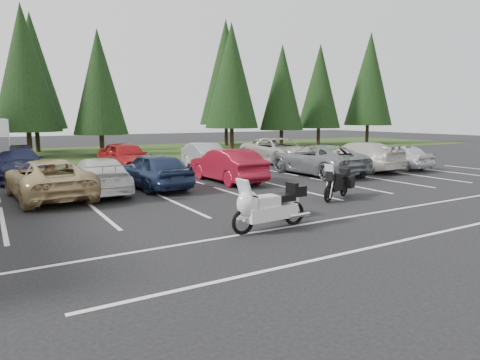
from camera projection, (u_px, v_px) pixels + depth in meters
name	position (u px, v px, depth m)	size (l,w,h in m)	color
ground	(247.00, 202.00, 15.24)	(120.00, 120.00, 0.00)	black
grass_strip	(96.00, 153.00, 35.62)	(80.00, 16.00, 0.01)	#1F3210
lake_water	(77.00, 137.00, 63.99)	(70.00, 50.00, 0.02)	slate
stall_markings	(220.00, 194.00, 16.93)	(32.00, 16.00, 0.01)	silver
conifer_4	(24.00, 68.00, 31.19)	(4.80, 4.80, 11.17)	#332316
conifer_5	(99.00, 82.00, 32.75)	(4.14, 4.14, 9.63)	#332316
conifer_6	(232.00, 76.00, 39.09)	(4.93, 4.93, 11.48)	#332316
conifer_7	(282.00, 88.00, 41.75)	(4.27, 4.27, 9.94)	#332316
conifer_8	(320.00, 86.00, 45.17)	(4.53, 4.53, 10.56)	#332316
conifer_9	(369.00, 79.00, 46.97)	(5.19, 5.19, 12.10)	#332316
conifer_back_b	(33.00, 71.00, 35.57)	(4.97, 4.97, 11.58)	#332316
conifer_back_c	(226.00, 73.00, 43.98)	(5.50, 5.50, 12.81)	#332316
car_near_2	(48.00, 179.00, 15.87)	(2.47, 5.36, 1.49)	tan
car_near_3	(99.00, 176.00, 16.92)	(2.00, 4.92, 1.43)	silver
car_near_4	(153.00, 170.00, 18.12)	(1.84, 4.56, 1.56)	#1C2847
car_near_5	(227.00, 165.00, 19.95)	(1.65, 4.73, 1.56)	maroon
car_near_6	(317.00, 160.00, 22.44)	(2.63, 5.70, 1.58)	slate
car_near_7	(358.00, 156.00, 24.29)	(2.26, 5.55, 1.61)	beige
car_near_8	(397.00, 156.00, 25.12)	(1.71, 4.26, 1.45)	silver
car_far_1	(17.00, 163.00, 20.63)	(2.21, 5.45, 1.58)	#151A36
car_far_2	(126.00, 157.00, 23.34)	(1.97, 4.90, 1.67)	maroon
car_far_3	(206.00, 156.00, 25.05)	(1.57, 4.50, 1.48)	gray
car_far_4	(278.00, 151.00, 27.64)	(2.76, 5.98, 1.66)	#B4AFA5
touring_motorcycle	(270.00, 203.00, 11.47)	(2.68, 0.83, 1.49)	silver
cargo_trailer	(279.00, 206.00, 13.05)	(1.46, 0.82, 0.67)	silver
adventure_motorcycle	(337.00, 181.00, 15.72)	(2.28, 0.79, 1.39)	black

